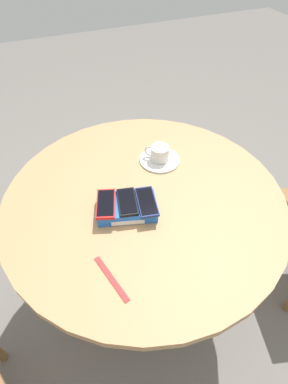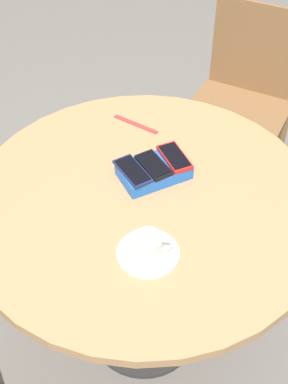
{
  "view_description": "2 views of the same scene",
  "coord_description": "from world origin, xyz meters",
  "px_view_note": "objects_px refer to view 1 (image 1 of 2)",
  "views": [
    {
      "loc": [
        -0.28,
        -0.69,
        1.5
      ],
      "look_at": [
        0.0,
        0.0,
        0.73
      ],
      "focal_mm": 28.0,
      "sensor_mm": 36.0,
      "label": 1
    },
    {
      "loc": [
        0.73,
        0.79,
        1.8
      ],
      "look_at": [
        0.0,
        0.0,
        0.73
      ],
      "focal_mm": 50.0,
      "sensor_mm": 36.0,
      "label": 2
    }
  ],
  "objects_px": {
    "phone_box": "(127,207)",
    "coffee_cup": "(159,153)",
    "round_table": "(144,214)",
    "saucer": "(160,160)",
    "phone_black": "(127,202)",
    "phone_navy": "(147,202)",
    "lanyard_strap": "(111,278)",
    "phone_red": "(106,204)"
  },
  "relations": [
    {
      "from": "phone_navy",
      "to": "coffee_cup",
      "type": "xyz_separation_m",
      "value": [
        0.15,
        0.23,
        -0.01
      ]
    },
    {
      "from": "phone_red",
      "to": "saucer",
      "type": "distance_m",
      "value": 0.34
    },
    {
      "from": "phone_box",
      "to": "coffee_cup",
      "type": "relative_size",
      "value": 2.52
    },
    {
      "from": "saucer",
      "to": "coffee_cup",
      "type": "xyz_separation_m",
      "value": [
        -0.0,
        0.0,
        0.03
      ]
    },
    {
      "from": "phone_box",
      "to": "phone_navy",
      "type": "bearing_deg",
      "value": -19.27
    },
    {
      "from": "phone_black",
      "to": "phone_navy",
      "type": "distance_m",
      "value": 0.07
    },
    {
      "from": "round_table",
      "to": "phone_box",
      "type": "xyz_separation_m",
      "value": [
        -0.08,
        -0.04,
        0.12
      ]
    },
    {
      "from": "phone_red",
      "to": "phone_black",
      "type": "height_order",
      "value": "phone_red"
    },
    {
      "from": "phone_box",
      "to": "coffee_cup",
      "type": "bearing_deg",
      "value": 43.88
    },
    {
      "from": "phone_red",
      "to": "saucer",
      "type": "xyz_separation_m",
      "value": [
        0.28,
        0.19,
        -0.04
      ]
    },
    {
      "from": "saucer",
      "to": "lanyard_strap",
      "type": "distance_m",
      "value": 0.55
    },
    {
      "from": "saucer",
      "to": "phone_red",
      "type": "bearing_deg",
      "value": -146.65
    },
    {
      "from": "phone_red",
      "to": "phone_navy",
      "type": "height_order",
      "value": "phone_red"
    },
    {
      "from": "saucer",
      "to": "coffee_cup",
      "type": "bearing_deg",
      "value": 139.66
    },
    {
      "from": "round_table",
      "to": "phone_box",
      "type": "height_order",
      "value": "phone_box"
    },
    {
      "from": "lanyard_strap",
      "to": "phone_navy",
      "type": "bearing_deg",
      "value": 45.92
    },
    {
      "from": "phone_box",
      "to": "saucer",
      "type": "xyz_separation_m",
      "value": [
        0.22,
        0.2,
        -0.02
      ]
    },
    {
      "from": "phone_box",
      "to": "phone_navy",
      "type": "height_order",
      "value": "phone_navy"
    },
    {
      "from": "phone_red",
      "to": "coffee_cup",
      "type": "bearing_deg",
      "value": 33.75
    },
    {
      "from": "round_table",
      "to": "saucer",
      "type": "relative_size",
      "value": 6.22
    },
    {
      "from": "saucer",
      "to": "round_table",
      "type": "bearing_deg",
      "value": -130.09
    },
    {
      "from": "phone_red",
      "to": "phone_navy",
      "type": "bearing_deg",
      "value": -17.48
    },
    {
      "from": "phone_black",
      "to": "lanyard_strap",
      "type": "distance_m",
      "value": 0.26
    },
    {
      "from": "lanyard_strap",
      "to": "phone_red",
      "type": "bearing_deg",
      "value": 75.37
    },
    {
      "from": "phone_box",
      "to": "coffee_cup",
      "type": "xyz_separation_m",
      "value": [
        0.21,
        0.21,
        0.02
      ]
    },
    {
      "from": "phone_navy",
      "to": "phone_black",
      "type": "bearing_deg",
      "value": 159.24
    },
    {
      "from": "phone_navy",
      "to": "lanyard_strap",
      "type": "height_order",
      "value": "phone_navy"
    },
    {
      "from": "phone_box",
      "to": "lanyard_strap",
      "type": "distance_m",
      "value": 0.26
    },
    {
      "from": "phone_black",
      "to": "coffee_cup",
      "type": "xyz_separation_m",
      "value": [
        0.21,
        0.21,
        -0.01
      ]
    },
    {
      "from": "coffee_cup",
      "to": "lanyard_strap",
      "type": "height_order",
      "value": "coffee_cup"
    },
    {
      "from": "phone_box",
      "to": "saucer",
      "type": "distance_m",
      "value": 0.3
    },
    {
      "from": "phone_box",
      "to": "saucer",
      "type": "height_order",
      "value": "phone_box"
    },
    {
      "from": "round_table",
      "to": "coffee_cup",
      "type": "xyz_separation_m",
      "value": [
        0.13,
        0.16,
        0.14
      ]
    },
    {
      "from": "phone_red",
      "to": "lanyard_strap",
      "type": "height_order",
      "value": "phone_red"
    },
    {
      "from": "lanyard_strap",
      "to": "phone_box",
      "type": "bearing_deg",
      "value": 59.79
    },
    {
      "from": "round_table",
      "to": "phone_red",
      "type": "xyz_separation_m",
      "value": [
        -0.15,
        -0.03,
        0.15
      ]
    },
    {
      "from": "phone_red",
      "to": "lanyard_strap",
      "type": "distance_m",
      "value": 0.25
    },
    {
      "from": "saucer",
      "to": "lanyard_strap",
      "type": "bearing_deg",
      "value": -129.02
    },
    {
      "from": "round_table",
      "to": "lanyard_strap",
      "type": "bearing_deg",
      "value": -128.36
    },
    {
      "from": "round_table",
      "to": "phone_box",
      "type": "relative_size",
      "value": 4.51
    },
    {
      "from": "lanyard_strap",
      "to": "saucer",
      "type": "bearing_deg",
      "value": 50.98
    },
    {
      "from": "phone_box",
      "to": "saucer",
      "type": "bearing_deg",
      "value": 43.41
    }
  ]
}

